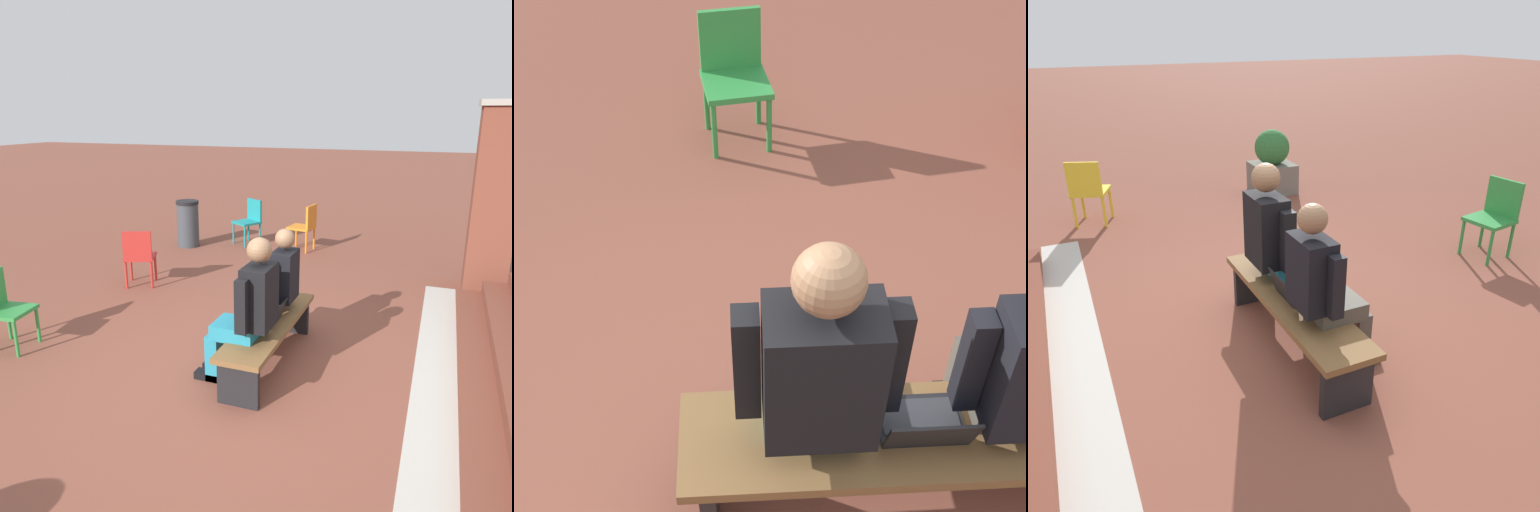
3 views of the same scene
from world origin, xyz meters
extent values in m
plane|color=brown|center=(0.00, 0.00, 0.00)|extent=(60.00, 60.00, 0.00)
cube|color=brown|center=(-0.36, -0.02, 0.42)|extent=(1.80, 0.44, 0.05)
cube|color=black|center=(0.44, -0.02, 0.20)|extent=(0.06, 0.37, 0.40)
cube|color=#4C473D|center=(-0.70, -0.18, 0.51)|extent=(0.31, 0.37, 0.13)
cube|color=#4C473D|center=(-0.79, -0.37, 0.23)|extent=(0.10, 0.11, 0.45)
cube|color=black|center=(-0.79, -0.42, 0.03)|extent=(0.10, 0.22, 0.06)
cube|color=#4C473D|center=(-0.62, -0.37, 0.23)|extent=(0.10, 0.11, 0.45)
cube|color=black|center=(-0.62, -0.42, 0.03)|extent=(0.10, 0.22, 0.06)
cube|color=black|center=(-0.48, -0.04, 0.81)|extent=(0.08, 0.09, 0.44)
cube|color=teal|center=(0.04, -0.20, 0.51)|extent=(0.34, 0.40, 0.14)
cube|color=teal|center=(-0.05, -0.40, 0.23)|extent=(0.11, 0.12, 0.45)
cube|color=black|center=(-0.05, -0.46, 0.04)|extent=(0.11, 0.24, 0.07)
cube|color=teal|center=(0.13, -0.40, 0.23)|extent=(0.11, 0.12, 0.45)
cube|color=black|center=(0.13, -0.46, 0.04)|extent=(0.11, 0.24, 0.07)
cube|color=black|center=(0.04, 0.02, 0.86)|extent=(0.38, 0.24, 0.57)
cube|color=black|center=(-0.20, -0.05, 0.84)|extent=(0.09, 0.10, 0.48)
cube|color=black|center=(0.28, -0.05, 0.84)|extent=(0.09, 0.10, 0.48)
sphere|color=#8C6647|center=(0.04, 0.02, 1.29)|extent=(0.22, 0.22, 0.22)
cube|color=black|center=(-0.35, -0.06, 0.46)|extent=(0.32, 0.22, 0.02)
cube|color=#2D2D33|center=(-0.35, -0.07, 0.47)|extent=(0.29, 0.15, 0.00)
cube|color=black|center=(-0.35, 0.08, 0.57)|extent=(0.32, 0.07, 0.19)
cube|color=#33519E|center=(-0.35, 0.07, 0.57)|extent=(0.28, 0.06, 0.17)
cube|color=#2D893D|center=(0.28, -2.69, 0.42)|extent=(0.48, 0.48, 0.04)
cube|color=#2D893D|center=(0.31, -2.88, 0.64)|extent=(0.40, 0.10, 0.40)
cylinder|color=#2D893D|center=(0.43, -2.49, 0.20)|extent=(0.04, 0.04, 0.40)
cylinder|color=#2D893D|center=(0.07, -2.54, 0.20)|extent=(0.04, 0.04, 0.40)
cylinder|color=#2D893D|center=(0.48, -2.84, 0.20)|extent=(0.04, 0.04, 0.40)
cylinder|color=#2D893D|center=(0.13, -2.90, 0.20)|extent=(0.04, 0.04, 0.40)
camera|label=1|loc=(3.92, 1.45, 2.43)|focal=35.00mm
camera|label=2|loc=(0.29, 1.45, 2.71)|focal=50.00mm
camera|label=3|loc=(-3.32, 1.45, 2.35)|focal=35.00mm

